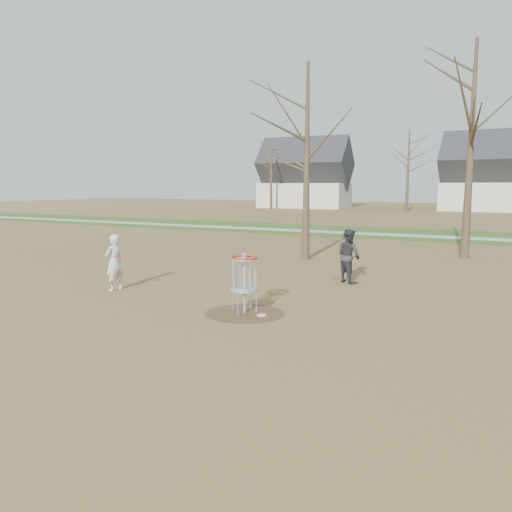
{
  "coord_description": "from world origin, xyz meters",
  "views": [
    {
      "loc": [
        5.4,
        -9.63,
        2.88
      ],
      "look_at": [
        -0.5,
        1.5,
        1.1
      ],
      "focal_mm": 35.0,
      "sensor_mm": 36.0,
      "label": 1
    }
  ],
  "objects_px": {
    "disc_golf_basket": "(244,274)",
    "player_standing": "(114,262)",
    "disc_grounded": "(262,315)",
    "player_throwing": "(349,256)"
  },
  "relations": [
    {
      "from": "player_throwing",
      "to": "disc_grounded",
      "type": "height_order",
      "value": "player_throwing"
    },
    {
      "from": "player_standing",
      "to": "player_throwing",
      "type": "height_order",
      "value": "player_throwing"
    },
    {
      "from": "player_throwing",
      "to": "player_standing",
      "type": "bearing_deg",
      "value": 71.71
    },
    {
      "from": "disc_grounded",
      "to": "disc_golf_basket",
      "type": "distance_m",
      "value": 1.0
    },
    {
      "from": "disc_golf_basket",
      "to": "player_throwing",
      "type": "bearing_deg",
      "value": 78.54
    },
    {
      "from": "player_standing",
      "to": "disc_grounded",
      "type": "xyz_separation_m",
      "value": [
        4.87,
        -0.56,
        -0.76
      ]
    },
    {
      "from": "player_throwing",
      "to": "disc_grounded",
      "type": "relative_size",
      "value": 7.32
    },
    {
      "from": "player_throwing",
      "to": "disc_grounded",
      "type": "distance_m",
      "value": 4.78
    },
    {
      "from": "disc_golf_basket",
      "to": "player_standing",
      "type": "bearing_deg",
      "value": 173.01
    },
    {
      "from": "player_standing",
      "to": "disc_golf_basket",
      "type": "xyz_separation_m",
      "value": [
        4.42,
        -0.54,
        0.13
      ]
    }
  ]
}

